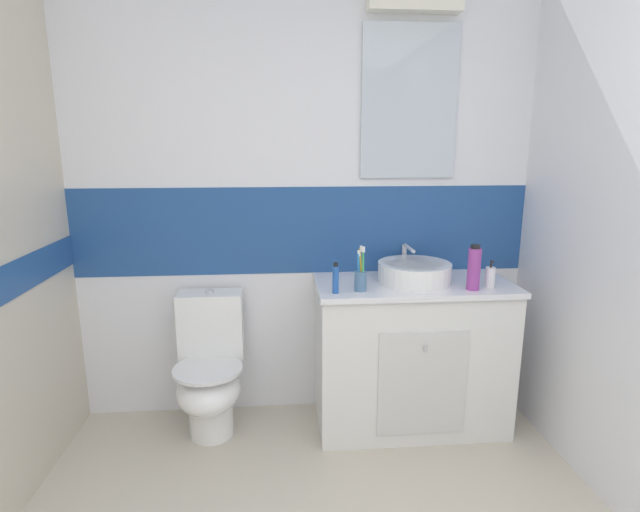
# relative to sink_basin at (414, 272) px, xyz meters

# --- Properties ---
(wall_back_tiled) EXTENTS (3.20, 0.20, 2.50)m
(wall_back_tiled) POSITION_rel_sink_basin_xyz_m (-0.58, 0.29, 0.35)
(wall_back_tiled) COLOR white
(wall_back_tiled) RESTS_ON ground_plane
(vanity_cabinet) EXTENTS (1.07, 0.52, 0.85)m
(vanity_cabinet) POSITION_rel_sink_basin_xyz_m (-0.00, -0.00, -0.48)
(vanity_cabinet) COLOR silver
(vanity_cabinet) RESTS_ON ground_plane
(sink_basin) EXTENTS (0.40, 0.44, 0.17)m
(sink_basin) POSITION_rel_sink_basin_xyz_m (0.00, 0.00, 0.00)
(sink_basin) COLOR white
(sink_basin) RESTS_ON vanity_cabinet
(toilet) EXTENTS (0.37, 0.50, 0.79)m
(toilet) POSITION_rel_sink_basin_xyz_m (-1.13, 0.00, -0.54)
(toilet) COLOR white
(toilet) RESTS_ON ground_plane
(toothbrush_cup) EXTENTS (0.06, 0.06, 0.23)m
(toothbrush_cup) POSITION_rel_sink_basin_xyz_m (-0.32, -0.14, 0.01)
(toothbrush_cup) COLOR #4C7299
(toothbrush_cup) RESTS_ON vanity_cabinet
(soap_dispenser) EXTENTS (0.05, 0.05, 0.15)m
(soap_dispenser) POSITION_rel_sink_basin_xyz_m (0.37, -0.14, -0.00)
(soap_dispenser) COLOR white
(soap_dispenser) RESTS_ON vanity_cabinet
(shampoo_bottle_tall) EXTENTS (0.07, 0.07, 0.24)m
(shampoo_bottle_tall) POSITION_rel_sink_basin_xyz_m (0.26, -0.17, 0.06)
(shampoo_bottle_tall) COLOR #993F99
(shampoo_bottle_tall) RESTS_ON vanity_cabinet
(toothpaste_tube_upright) EXTENTS (0.03, 0.03, 0.16)m
(toothpaste_tube_upright) POSITION_rel_sink_basin_xyz_m (-0.45, -0.17, 0.02)
(toothpaste_tube_upright) COLOR #2659B2
(toothpaste_tube_upright) RESTS_ON vanity_cabinet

